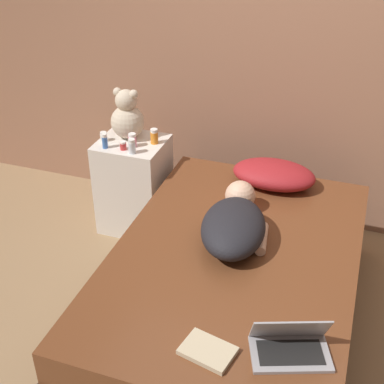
% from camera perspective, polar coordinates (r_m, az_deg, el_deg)
% --- Properties ---
extents(ground_plane, '(12.00, 12.00, 0.00)m').
position_cam_1_polar(ground_plane, '(3.29, 4.21, -13.72)').
color(ground_plane, '#937551').
extents(wall_back, '(8.00, 0.06, 2.60)m').
position_cam_1_polar(wall_back, '(3.71, 10.43, 14.92)').
color(wall_back, '#996B51').
rests_on(wall_back, ground_plane).
extents(bed, '(1.33, 1.97, 0.53)m').
position_cam_1_polar(bed, '(3.11, 4.40, -10.35)').
color(bed, '#2D2319').
rests_on(bed, ground_plane).
extents(nightstand, '(0.46, 0.41, 0.70)m').
position_cam_1_polar(nightstand, '(3.90, -6.20, 0.77)').
color(nightstand, silver).
rests_on(nightstand, ground_plane).
extents(pillow, '(0.54, 0.34, 0.16)m').
position_cam_1_polar(pillow, '(3.53, 8.72, 1.87)').
color(pillow, maroon).
rests_on(pillow, bed).
extents(person_lying, '(0.43, 0.74, 0.21)m').
position_cam_1_polar(person_lying, '(2.99, 4.60, -3.31)').
color(person_lying, black).
rests_on(person_lying, bed).
extents(laptop, '(0.39, 0.31, 0.19)m').
position_cam_1_polar(laptop, '(2.43, 10.41, -15.70)').
color(laptop, '#9E9EA3').
rests_on(laptop, bed).
extents(teddy_bear, '(0.23, 0.23, 0.36)m').
position_cam_1_polar(teddy_bear, '(3.74, -6.93, 7.99)').
color(teddy_bear, beige).
rests_on(teddy_bear, nightstand).
extents(bottle_orange, '(0.05, 0.05, 0.11)m').
position_cam_1_polar(bottle_orange, '(3.67, -4.05, 5.94)').
color(bottle_orange, orange).
rests_on(bottle_orange, nightstand).
extents(bottle_blue, '(0.04, 0.04, 0.10)m').
position_cam_1_polar(bottle_blue, '(3.65, -9.29, 5.37)').
color(bottle_blue, '#3866B2').
rests_on(bottle_blue, nightstand).
extents(bottle_red, '(0.04, 0.04, 0.06)m').
position_cam_1_polar(bottle_red, '(3.62, -7.36, 4.94)').
color(bottle_red, '#B72D2D').
rests_on(bottle_red, nightstand).
extents(bottle_pink, '(0.06, 0.06, 0.10)m').
position_cam_1_polar(bottle_pink, '(3.64, -6.38, 5.51)').
color(bottle_pink, pink).
rests_on(bottle_pink, nightstand).
extents(bottle_white, '(0.05, 0.05, 0.07)m').
position_cam_1_polar(bottle_white, '(3.76, -9.40, 5.85)').
color(bottle_white, white).
rests_on(bottle_white, nightstand).
extents(bottle_clear, '(0.05, 0.05, 0.10)m').
position_cam_1_polar(bottle_clear, '(3.56, -6.43, 4.86)').
color(bottle_clear, silver).
rests_on(bottle_clear, nightstand).
extents(book, '(0.26, 0.20, 0.02)m').
position_cam_1_polar(book, '(2.41, 1.69, -16.57)').
color(book, '#C6B793').
rests_on(book, bed).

